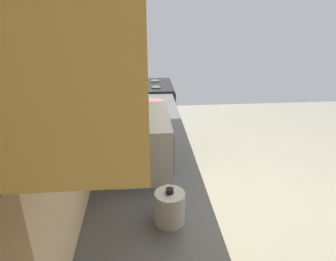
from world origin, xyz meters
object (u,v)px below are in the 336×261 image
(kettle, at_px, (170,207))
(bowl, at_px, (154,104))
(microwave, at_px, (143,141))
(oven_range, at_px, (147,119))

(kettle, bearing_deg, bowl, 0.00)
(bowl, relative_size, kettle, 0.99)
(microwave, xyz_separation_m, kettle, (-0.55, -0.12, -0.08))
(bowl, xyz_separation_m, kettle, (-1.66, -0.00, 0.05))
(oven_range, distance_m, microwave, 2.00)
(microwave, height_order, bowl, microwave)
(oven_range, height_order, microwave, microwave)
(microwave, bearing_deg, kettle, -168.02)
(microwave, bearing_deg, oven_range, -1.32)
(microwave, relative_size, bowl, 2.90)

